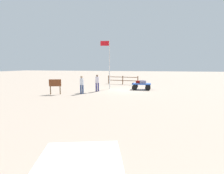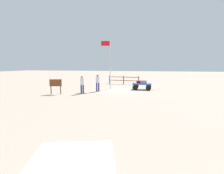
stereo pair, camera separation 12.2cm
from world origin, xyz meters
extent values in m
plane|color=#B7A18D|center=(0.00, 0.00, 0.00)|extent=(120.00, 120.00, 0.00)
cube|color=#2853B1|center=(-1.58, -0.71, 0.61)|extent=(1.94, 1.20, 0.10)
cube|color=#2853B1|center=(-0.66, -0.70, 0.61)|extent=(0.09, 1.12, 0.10)
cylinder|color=black|center=(-0.91, -0.09, 0.28)|extent=(0.56, 0.12, 0.56)
cylinder|color=black|center=(-0.90, -1.31, 0.28)|extent=(0.56, 0.12, 0.56)
cylinder|color=black|center=(-2.26, -0.10, 0.28)|extent=(0.56, 0.12, 0.56)
cylinder|color=black|center=(-2.25, -1.32, 0.28)|extent=(0.56, 0.12, 0.56)
cube|color=maroon|center=(-1.23, -0.74, 0.80)|extent=(0.47, 0.36, 0.28)
cube|color=#958D9D|center=(-1.69, -0.77, 0.83)|extent=(0.54, 0.40, 0.34)
cube|color=gray|center=(-1.71, -0.66, 0.81)|extent=(0.71, 0.53, 0.31)
cylinder|color=navy|center=(2.51, 1.54, 0.42)|extent=(0.14, 0.14, 0.85)
cylinder|color=navy|center=(2.69, 1.64, 0.42)|extent=(0.14, 0.14, 0.85)
cylinder|color=silver|center=(2.60, 1.59, 1.14)|extent=(0.50, 0.50, 0.59)
sphere|color=#84634F|center=(2.60, 1.59, 1.55)|extent=(0.22, 0.22, 0.22)
cylinder|color=navy|center=(3.45, 3.23, 0.40)|extent=(0.14, 0.14, 0.80)
cylinder|color=navy|center=(3.65, 3.22, 0.40)|extent=(0.14, 0.14, 0.80)
cylinder|color=silver|center=(3.55, 3.23, 1.10)|extent=(0.35, 0.35, 0.60)
sphere|color=tan|center=(3.55, 3.23, 1.52)|extent=(0.24, 0.24, 0.24)
cylinder|color=silver|center=(1.85, -0.49, 2.62)|extent=(0.10, 0.10, 5.24)
cube|color=red|center=(2.36, -0.49, 4.89)|extent=(0.91, 0.20, 0.50)
cylinder|color=#4C3319|center=(5.31, 3.95, 0.36)|extent=(0.08, 0.08, 0.71)
cylinder|color=#4C3319|center=(6.13, 4.16, 0.36)|extent=(0.08, 0.08, 0.71)
cube|color=brown|center=(5.72, 4.05, 1.02)|extent=(1.04, 0.33, 0.62)
cylinder|color=brown|center=(-0.88, -5.08, 0.58)|extent=(0.12, 0.12, 1.16)
cylinder|color=brown|center=(1.17, -5.39, 0.58)|extent=(0.12, 0.12, 1.16)
cylinder|color=brown|center=(3.22, -5.69, 0.58)|extent=(0.12, 0.12, 1.16)
cube|color=brown|center=(1.17, -5.39, 0.98)|extent=(4.11, 0.69, 0.08)
cube|color=brown|center=(1.17, -5.39, 0.52)|extent=(4.11, 0.69, 0.08)
camera|label=1|loc=(-2.53, 17.93, 2.56)|focal=28.04mm
camera|label=2|loc=(-2.65, 17.91, 2.56)|focal=28.04mm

